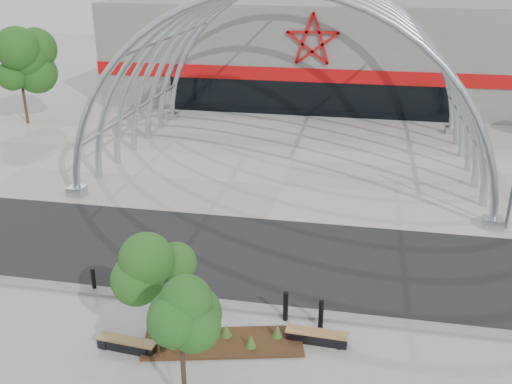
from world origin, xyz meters
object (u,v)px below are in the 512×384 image
Objects in this scene: street_tree_0 at (157,277)px; bench_0 at (127,345)px; street_tree_1 at (180,322)px; bollard_2 at (188,284)px; bench_1 at (317,337)px.

bench_0 is at bearing -170.69° from street_tree_0.
bollard_2 is at bearing 106.32° from street_tree_1.
street_tree_0 reaches higher than bench_1.
street_tree_0 is 2.63m from street_tree_1.
street_tree_1 is at bearing -73.68° from bollard_2.
bench_0 is (-1.07, -0.17, -2.43)m from street_tree_0.
bench_1 is (3.19, 3.50, -2.59)m from street_tree_1.
bench_1 is (4.63, 1.30, -2.43)m from street_tree_0.
bench_0 is 1.99× the size of bollard_2.
bollard_2 reaches higher than bench_1.
bench_1 is at bearing 47.60° from street_tree_1.
bench_0 is 0.98× the size of bench_1.
street_tree_1 is at bearing -38.93° from bench_0.
street_tree_1 reaches higher than bollard_2.
street_tree_0 is 3.78× the size of bollard_2.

